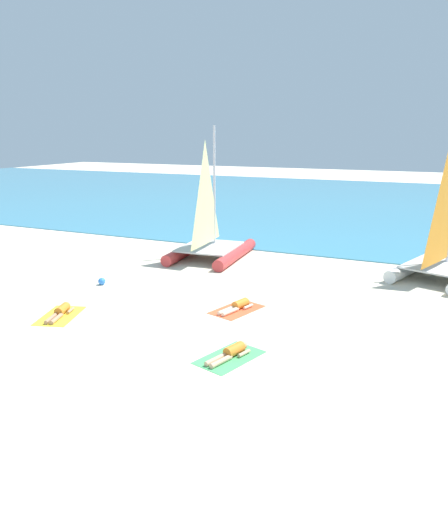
{
  "coord_description": "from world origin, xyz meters",
  "views": [
    {
      "loc": [
        7.79,
        -12.44,
        5.95
      ],
      "look_at": [
        0.0,
        5.02,
        1.2
      ],
      "focal_mm": 35.19,
      "sensor_mm": 36.0,
      "label": 1
    }
  ],
  "objects": [
    {
      "name": "sailboat_red",
      "position": [
        -2.41,
        8.78,
        0.93
      ],
      "size": [
        3.37,
        4.98,
        6.25
      ],
      "rotation": [
        0.0,
        0.0,
        0.07
      ],
      "color": "#CC3838",
      "rests_on": "ground"
    },
    {
      "name": "sunbather_right",
      "position": [
        2.84,
        -0.88,
        0.13
      ],
      "size": [
        0.83,
        1.54,
        0.3
      ],
      "rotation": [
        0.0,
        0.0,
        -0.3
      ],
      "color": "orange",
      "rests_on": "towel_right"
    },
    {
      "name": "towel_middle",
      "position": [
        1.56,
        2.6,
        0.01
      ],
      "size": [
        1.6,
        2.14,
        0.01
      ],
      "primitive_type": "cube",
      "rotation": [
        0.0,
        0.0,
        -0.29
      ],
      "color": "#EA5933",
      "rests_on": "ground"
    },
    {
      "name": "towel_left",
      "position": [
        -3.59,
        -0.34,
        0.01
      ],
      "size": [
        1.62,
        2.14,
        0.01
      ],
      "primitive_type": "cube",
      "rotation": [
        0.0,
        0.0,
        0.3
      ],
      "color": "yellow",
      "rests_on": "ground"
    },
    {
      "name": "ocean_water",
      "position": [
        0.0,
        31.16,
        0.03
      ],
      "size": [
        120.0,
        40.0,
        0.05
      ],
      "primitive_type": "cube",
      "color": "teal",
      "rests_on": "ground"
    },
    {
      "name": "beach_ball",
      "position": [
        -4.49,
        3.09,
        0.14
      ],
      "size": [
        0.29,
        0.29,
        0.29
      ],
      "primitive_type": "sphere",
      "color": "#337FE5",
      "rests_on": "ground"
    },
    {
      "name": "sailboat_white",
      "position": [
        7.85,
        9.57,
        0.91
      ],
      "size": [
        4.32,
        5.4,
        6.13
      ],
      "rotation": [
        0.0,
        0.0,
        -0.32
      ],
      "color": "white",
      "rests_on": "ground"
    },
    {
      "name": "sunbather_middle",
      "position": [
        1.58,
        2.67,
        0.13
      ],
      "size": [
        0.82,
        1.54,
        0.3
      ],
      "rotation": [
        0.0,
        0.0,
        -0.29
      ],
      "color": "orange",
      "rests_on": "towel_middle"
    },
    {
      "name": "sunbather_left",
      "position": [
        -3.61,
        -0.28,
        0.13
      ],
      "size": [
        0.84,
        1.54,
        0.3
      ],
      "rotation": [
        0.0,
        0.0,
        0.3
      ],
      "color": "orange",
      "rests_on": "towel_left"
    },
    {
      "name": "towel_right",
      "position": [
        2.82,
        -0.95,
        0.01
      ],
      "size": [
        1.61,
        2.14,
        0.01
      ],
      "primitive_type": "cube",
      "rotation": [
        0.0,
        0.0,
        -0.3
      ],
      "color": "#4CB266",
      "rests_on": "ground"
    },
    {
      "name": "ground_plane",
      "position": [
        0.0,
        10.0,
        0.0
      ],
      "size": [
        120.0,
        120.0,
        0.0
      ],
      "primitive_type": "plane",
      "color": "beige"
    }
  ]
}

